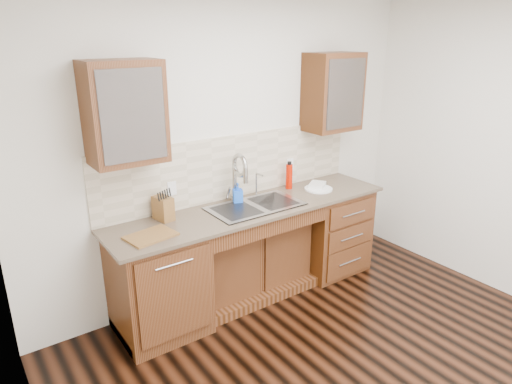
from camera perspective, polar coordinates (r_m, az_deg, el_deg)
wall_back at (r=4.25m, az=-3.13°, el=5.28°), size 4.00×0.10×2.70m
wall_left at (r=1.98m, az=-26.73°, el=-14.16°), size 0.10×3.50×2.70m
base_cabinet_left at (r=3.89m, az=-12.09°, el=-11.07°), size 0.70×0.62×0.88m
base_cabinet_center at (r=4.39m, az=-0.99°, el=-8.19°), size 1.20×0.44×0.70m
base_cabinet_right at (r=4.84m, az=8.98°, el=-4.55°), size 0.70×0.62×0.88m
countertop at (r=4.09m, az=-0.20°, el=-1.96°), size 2.70×0.65×0.03m
backsplash at (r=4.23m, az=-2.65°, el=3.22°), size 2.70×0.02×0.59m
sink at (r=4.10m, az=-0.08°, el=-2.93°), size 0.84×0.46×0.19m
faucet at (r=4.15m, az=-2.71°, el=1.49°), size 0.04×0.04×0.40m
filter_tap at (r=4.31m, az=0.04°, el=1.10°), size 0.02×0.02×0.24m
upper_cabinet_left at (r=3.51m, az=-16.13°, el=9.51°), size 0.55×0.34×0.75m
upper_cabinet_right at (r=4.64m, az=9.57°, el=12.21°), size 0.55×0.34×0.75m
outlet_left at (r=3.95m, az=-10.48°, el=0.44°), size 0.08×0.01×0.12m
outlet_right at (r=4.62m, az=4.26°, el=3.45°), size 0.08×0.01×0.12m
soap_bottle at (r=4.13m, az=-2.30°, el=-0.13°), size 0.11×0.11×0.19m
water_bottle at (r=4.51m, az=4.16°, el=1.94°), size 0.08×0.08×0.25m
plate at (r=4.55m, az=7.81°, el=0.40°), size 0.35×0.35×0.02m
dish_towel at (r=4.60m, az=7.66°, el=0.92°), size 0.24×0.23×0.03m
knife_block at (r=3.83m, az=-11.52°, el=-2.01°), size 0.14×0.19×0.20m
cutting_board at (r=3.57m, az=-13.03°, el=-5.37°), size 0.40×0.31×0.02m
cup_left_a at (r=3.49m, az=-17.55°, el=8.44°), size 0.14×0.14×0.10m
cup_left_b at (r=3.57m, az=-13.62°, el=9.06°), size 0.14×0.14×0.10m
cup_right_a at (r=4.54m, az=8.12°, el=11.53°), size 0.17×0.17×0.11m
cup_right_b at (r=4.67m, az=9.93°, el=11.59°), size 0.11×0.11×0.09m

